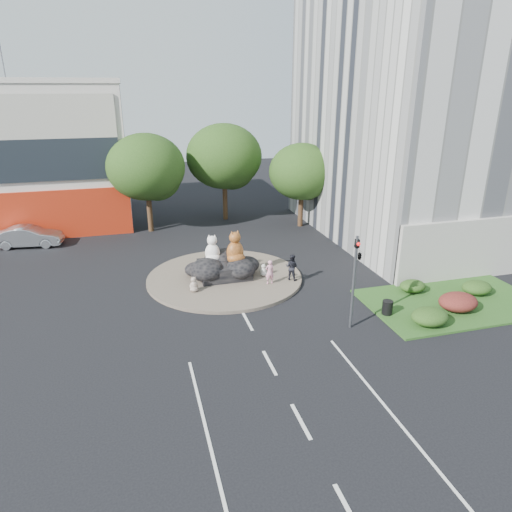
{
  "coord_description": "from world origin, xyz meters",
  "views": [
    {
      "loc": [
        -5.31,
        -16.88,
        11.79
      ],
      "look_at": [
        1.68,
        8.39,
        2.0
      ],
      "focal_mm": 32.0,
      "sensor_mm": 36.0,
      "label": 1
    }
  ],
  "objects_px": {
    "kitten_calico": "(194,284)",
    "cat_tabby": "(235,247)",
    "litter_bin": "(387,307)",
    "pedestrian_pink": "(270,272)",
    "parked_car": "(29,236)",
    "kitten_white": "(263,270)",
    "pedestrian_dark": "(292,267)",
    "cat_white": "(212,248)"
  },
  "relations": [
    {
      "from": "kitten_calico",
      "to": "cat_tabby",
      "type": "bearing_deg",
      "value": 33.54
    },
    {
      "from": "kitten_calico",
      "to": "litter_bin",
      "type": "distance_m",
      "value": 11.23
    },
    {
      "from": "pedestrian_pink",
      "to": "parked_car",
      "type": "relative_size",
      "value": 0.31
    },
    {
      "from": "cat_tabby",
      "to": "parked_car",
      "type": "bearing_deg",
      "value": 127.01
    },
    {
      "from": "kitten_white",
      "to": "kitten_calico",
      "type": "bearing_deg",
      "value": 166.2
    },
    {
      "from": "pedestrian_pink",
      "to": "parked_car",
      "type": "bearing_deg",
      "value": -42.4
    },
    {
      "from": "pedestrian_pink",
      "to": "pedestrian_dark",
      "type": "height_order",
      "value": "pedestrian_dark"
    },
    {
      "from": "parked_car",
      "to": "kitten_white",
      "type": "bearing_deg",
      "value": -117.44
    },
    {
      "from": "cat_tabby",
      "to": "kitten_calico",
      "type": "xyz_separation_m",
      "value": [
        -2.96,
        -1.73,
        -1.5
      ]
    },
    {
      "from": "cat_white",
      "to": "pedestrian_dark",
      "type": "bearing_deg",
      "value": -9.74
    },
    {
      "from": "kitten_calico",
      "to": "pedestrian_dark",
      "type": "bearing_deg",
      "value": 4.26
    },
    {
      "from": "kitten_calico",
      "to": "pedestrian_pink",
      "type": "distance_m",
      "value": 4.73
    },
    {
      "from": "cat_white",
      "to": "pedestrian_pink",
      "type": "bearing_deg",
      "value": -22.28
    },
    {
      "from": "cat_tabby",
      "to": "parked_car",
      "type": "distance_m",
      "value": 17.59
    },
    {
      "from": "cat_tabby",
      "to": "pedestrian_dark",
      "type": "distance_m",
      "value": 3.84
    },
    {
      "from": "pedestrian_dark",
      "to": "litter_bin",
      "type": "xyz_separation_m",
      "value": [
        3.5,
        -5.69,
        -0.54
      ]
    },
    {
      "from": "kitten_white",
      "to": "litter_bin",
      "type": "xyz_separation_m",
      "value": [
        5.03,
        -6.8,
        -0.1
      ]
    },
    {
      "from": "cat_tabby",
      "to": "litter_bin",
      "type": "relative_size",
      "value": 2.78
    },
    {
      "from": "kitten_white",
      "to": "cat_white",
      "type": "bearing_deg",
      "value": 133.64
    },
    {
      "from": "pedestrian_pink",
      "to": "cat_tabby",
      "type": "bearing_deg",
      "value": -51.26
    },
    {
      "from": "cat_tabby",
      "to": "litter_bin",
      "type": "bearing_deg",
      "value": -63.6
    },
    {
      "from": "cat_tabby",
      "to": "kitten_calico",
      "type": "height_order",
      "value": "cat_tabby"
    },
    {
      "from": "cat_white",
      "to": "parked_car",
      "type": "xyz_separation_m",
      "value": [
        -12.71,
        9.93,
        -1.21
      ]
    },
    {
      "from": "kitten_calico",
      "to": "kitten_white",
      "type": "height_order",
      "value": "kitten_calico"
    },
    {
      "from": "kitten_calico",
      "to": "litter_bin",
      "type": "bearing_deg",
      "value": -26.5
    },
    {
      "from": "pedestrian_dark",
      "to": "parked_car",
      "type": "bearing_deg",
      "value": 5.7
    },
    {
      "from": "kitten_calico",
      "to": "kitten_white",
      "type": "distance_m",
      "value": 4.86
    },
    {
      "from": "cat_white",
      "to": "parked_car",
      "type": "distance_m",
      "value": 16.18
    },
    {
      "from": "kitten_calico",
      "to": "cat_white",
      "type": "bearing_deg",
      "value": 58.09
    },
    {
      "from": "kitten_white",
      "to": "pedestrian_pink",
      "type": "xyz_separation_m",
      "value": [
        0.0,
        -1.34,
        0.36
      ]
    },
    {
      "from": "kitten_white",
      "to": "pedestrian_dark",
      "type": "height_order",
      "value": "pedestrian_dark"
    },
    {
      "from": "kitten_calico",
      "to": "litter_bin",
      "type": "xyz_separation_m",
      "value": [
        9.75,
        -5.59,
        -0.17
      ]
    },
    {
      "from": "kitten_calico",
      "to": "parked_car",
      "type": "xyz_separation_m",
      "value": [
        -11.13,
        12.16,
        0.13
      ]
    },
    {
      "from": "pedestrian_pink",
      "to": "pedestrian_dark",
      "type": "xyz_separation_m",
      "value": [
        1.53,
        0.24,
        0.07
      ]
    },
    {
      "from": "litter_bin",
      "to": "pedestrian_dark",
      "type": "bearing_deg",
      "value": 121.6
    },
    {
      "from": "parked_car",
      "to": "litter_bin",
      "type": "distance_m",
      "value": 27.41
    },
    {
      "from": "cat_tabby",
      "to": "kitten_white",
      "type": "xyz_separation_m",
      "value": [
        1.75,
        -0.52,
        -1.57
      ]
    },
    {
      "from": "litter_bin",
      "to": "cat_tabby",
      "type": "bearing_deg",
      "value": 132.87
    },
    {
      "from": "cat_tabby",
      "to": "pedestrian_pink",
      "type": "height_order",
      "value": "cat_tabby"
    },
    {
      "from": "cat_white",
      "to": "pedestrian_dark",
      "type": "distance_m",
      "value": 5.22
    },
    {
      "from": "pedestrian_pink",
      "to": "parked_car",
      "type": "height_order",
      "value": "pedestrian_pink"
    },
    {
      "from": "cat_white",
      "to": "pedestrian_pink",
      "type": "relative_size",
      "value": 1.19
    }
  ]
}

